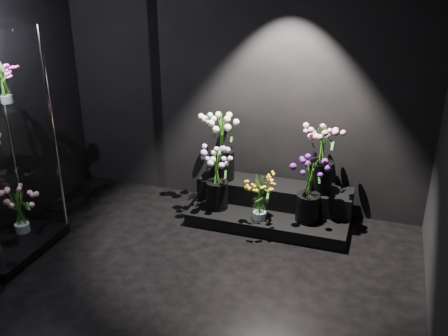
% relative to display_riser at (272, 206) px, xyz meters
% --- Properties ---
extents(floor, '(4.00, 4.00, 0.00)m').
position_rel_display_riser_xyz_m(floor, '(-0.46, -1.67, -0.15)').
color(floor, black).
rests_on(floor, ground).
extents(wall_back, '(4.00, 0.00, 4.00)m').
position_rel_display_riser_xyz_m(wall_back, '(-0.46, 0.33, 1.25)').
color(wall_back, black).
rests_on(wall_back, floor).
extents(display_riser, '(1.64, 0.73, 0.36)m').
position_rel_display_riser_xyz_m(display_riser, '(0.00, 0.00, 0.00)').
color(display_riser, black).
rests_on(display_riser, floor).
extents(bouquet_orange_bells, '(0.35, 0.35, 0.48)m').
position_rel_display_riser_xyz_m(bouquet_orange_bells, '(-0.06, -0.29, 0.23)').
color(bouquet_orange_bells, white).
rests_on(bouquet_orange_bells, display_riser).
extents(bouquet_lilac, '(0.41, 0.41, 0.65)m').
position_rel_display_riser_xyz_m(bouquet_lilac, '(-0.55, -0.19, 0.36)').
color(bouquet_lilac, black).
rests_on(bouquet_lilac, display_riser).
extents(bouquet_purple, '(0.39, 0.39, 0.67)m').
position_rel_display_riser_xyz_m(bouquet_purple, '(0.40, -0.16, 0.36)').
color(bouquet_purple, black).
rests_on(bouquet_purple, display_riser).
extents(bouquet_cream_roses, '(0.45, 0.45, 0.77)m').
position_rel_display_riser_xyz_m(bouquet_cream_roses, '(-0.58, 0.06, 0.65)').
color(bouquet_cream_roses, black).
rests_on(bouquet_cream_roses, display_riser).
extents(bouquet_pink_roses, '(0.41, 0.41, 0.71)m').
position_rel_display_riser_xyz_m(bouquet_pink_roses, '(0.47, 0.08, 0.62)').
color(bouquet_pink_roses, black).
rests_on(bouquet_pink_roses, display_riser).
extents(bouquet_case_magenta, '(0.27, 0.27, 0.35)m').
position_rel_display_riser_xyz_m(bouquet_case_magenta, '(-2.13, -1.22, 1.44)').
color(bouquet_case_magenta, white).
rests_on(bouquet_case_magenta, display_case).
extents(bouquet_case_base_pink, '(0.42, 0.42, 0.44)m').
position_rel_display_riser_xyz_m(bouquet_case_base_pink, '(-2.22, -1.21, 0.18)').
color(bouquet_case_base_pink, white).
rests_on(bouquet_case_base_pink, display_case).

